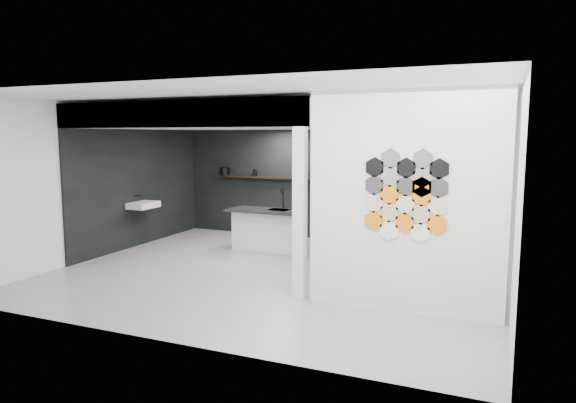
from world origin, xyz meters
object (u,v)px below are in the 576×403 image
(kitchen_island, at_px, (268,229))
(stockpot, at_px, (225,171))
(glass_bowl, at_px, (338,177))
(utensil_cup, at_px, (255,174))
(glass_vase, at_px, (338,176))
(bottle_dark, at_px, (254,173))
(kettle, at_px, (316,175))
(partition_panel, at_px, (404,203))
(wall_basin, at_px, (143,205))

(kitchen_island, relative_size, stockpot, 7.16)
(glass_bowl, height_order, utensil_cup, utensil_cup)
(glass_vase, height_order, bottle_dark, bottle_dark)
(kitchen_island, relative_size, kettle, 8.40)
(glass_bowl, distance_m, glass_vase, 0.02)
(partition_panel, distance_m, glass_vase, 4.39)
(kettle, relative_size, utensil_cup, 1.69)
(glass_vase, distance_m, utensil_cup, 1.93)
(stockpot, xyz_separation_m, bottle_dark, (0.75, 0.00, -0.01))
(partition_panel, distance_m, kitchen_island, 4.06)
(wall_basin, relative_size, bottle_dark, 3.75)
(wall_basin, height_order, glass_vase, glass_vase)
(wall_basin, distance_m, stockpot, 2.25)
(wall_basin, bearing_deg, utensil_cup, 54.75)
(wall_basin, distance_m, kettle, 3.61)
(utensil_cup, bearing_deg, kettle, 0.00)
(glass_vase, bearing_deg, kettle, 180.00)
(stockpot, height_order, glass_vase, stockpot)
(glass_vase, bearing_deg, partition_panel, -61.77)
(stockpot, bearing_deg, kettle, 0.00)
(partition_panel, bearing_deg, wall_basin, 161.77)
(wall_basin, bearing_deg, glass_vase, 31.35)
(kettle, bearing_deg, utensil_cup, -173.14)
(glass_bowl, bearing_deg, kettle, 180.00)
(partition_panel, xyz_separation_m, utensil_cup, (-4.01, 3.87, -0.03))
(wall_basin, bearing_deg, kettle, 35.39)
(partition_panel, relative_size, bottle_dark, 17.50)
(stockpot, height_order, kettle, stockpot)
(glass_vase, bearing_deg, glass_bowl, 0.00)
(kitchen_island, distance_m, glass_vase, 1.95)
(glass_bowl, bearing_deg, stockpot, 180.00)
(kitchen_island, distance_m, bottle_dark, 1.95)
(partition_panel, height_order, glass_vase, partition_panel)
(partition_panel, relative_size, glass_bowl, 19.09)
(glass_vase, bearing_deg, utensil_cup, 180.00)
(kitchen_island, distance_m, glass_bowl, 1.94)
(kitchen_island, height_order, stockpot, stockpot)
(wall_basin, distance_m, glass_vase, 4.01)
(bottle_dark, bearing_deg, kettle, 0.00)
(bottle_dark, height_order, utensil_cup, bottle_dark)
(partition_panel, xyz_separation_m, kitchen_island, (-3.05, 2.49, -0.99))
(partition_panel, bearing_deg, utensil_cup, 136.02)
(glass_bowl, bearing_deg, partition_panel, -61.77)
(partition_panel, xyz_separation_m, stockpot, (-4.78, 3.87, 0.01))
(bottle_dark, bearing_deg, partition_panel, -43.86)
(kettle, bearing_deg, kitchen_island, -102.97)
(bottle_dark, bearing_deg, utensil_cup, 0.00)
(kitchen_island, bearing_deg, wall_basin, -162.50)
(kitchen_island, bearing_deg, kettle, 71.62)
(partition_panel, bearing_deg, stockpot, 141.01)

